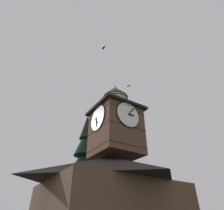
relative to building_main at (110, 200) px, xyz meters
The scene contains 6 objects.
building_main is the anchor object (origin of this frame).
clock_tower 6.95m from the building_main, 158.05° to the left, with size 4.82×4.82×8.30m.
pine_tree_behind 8.50m from the building_main, 97.45° to the right, with size 6.03×6.03×15.65m.
moon 45.74m from the building_main, 112.67° to the right, with size 1.55×1.55×1.55m.
flying_bird_high 17.33m from the building_main, ahead, with size 0.26×0.61×0.14m.
flying_bird_low 16.49m from the building_main, 150.75° to the right, with size 0.32×0.54×0.14m.
Camera 1 is at (8.78, 13.90, 2.05)m, focal length 30.89 mm.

